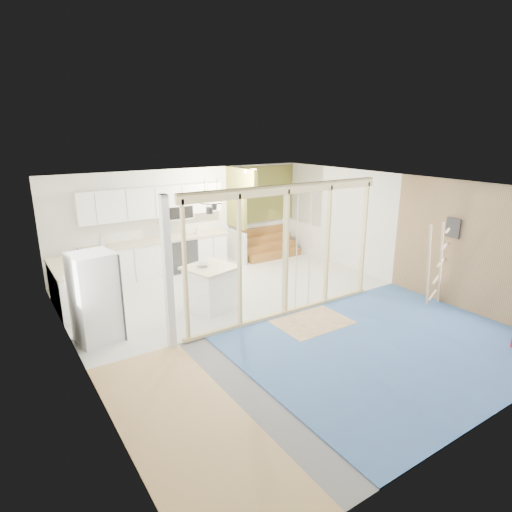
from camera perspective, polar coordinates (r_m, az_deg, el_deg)
room at (r=8.02m, az=2.37°, el=0.21°), size 7.01×8.01×2.61m
floor_overlays at (r=8.55m, az=2.43°, el=-7.94°), size 7.00×8.00×0.03m
stud_frame at (r=7.80m, az=0.95°, el=1.98°), size 4.66×0.14×2.60m
base_cabinets at (r=10.49m, az=-15.80°, el=-1.20°), size 4.45×2.24×0.93m
upper_cabinets at (r=10.84m, az=-13.23°, el=6.92°), size 3.60×0.41×0.85m
green_partition at (r=12.15m, az=0.17°, el=4.15°), size 2.25×1.51×2.60m
pot_rack at (r=9.28m, az=-5.99°, el=6.81°), size 0.52×0.52×0.72m
sheathing_panel at (r=9.31m, az=27.78°, el=0.60°), size 0.02×4.00×2.60m
electrical_panel at (r=9.48m, az=24.79°, el=3.43°), size 0.04×0.30×0.40m
ceiling_light at (r=11.01m, az=-0.76°, el=11.27°), size 0.32×0.32×0.08m
fridge at (r=7.81m, az=-20.61°, el=-5.25°), size 0.78×0.76×1.59m
island at (r=8.80m, az=-6.04°, el=-4.22°), size 1.13×1.13×0.90m
bowl at (r=8.69m, az=-7.12°, el=-1.15°), size 0.33×0.33×0.06m
soap_bottle_a at (r=10.46m, az=-19.95°, el=1.97°), size 0.14×0.14×0.34m
soap_bottle_b at (r=11.25m, az=-7.77°, el=3.45°), size 0.10×0.10×0.20m
ladder at (r=9.43m, az=22.91°, el=-1.03°), size 0.95×0.17×1.79m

